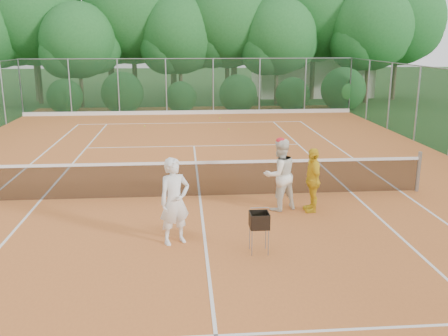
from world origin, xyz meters
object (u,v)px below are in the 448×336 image
at_px(player_yellow, 312,180).
at_px(ball_hopper, 259,221).
at_px(player_white, 175,201).
at_px(player_center_grp, 280,174).

bearing_deg(player_yellow, ball_hopper, -34.42).
distance_m(player_white, player_center_grp, 3.11).
bearing_deg(player_center_grp, ball_hopper, -109.35).
distance_m(player_white, player_yellow, 3.67).
bearing_deg(player_white, player_yellow, 1.54).
distance_m(player_center_grp, ball_hopper, 2.62).
height_order(player_yellow, ball_hopper, player_yellow).
height_order(player_white, player_yellow, player_white).
bearing_deg(player_center_grp, player_yellow, -12.46).
distance_m(player_yellow, ball_hopper, 2.82).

